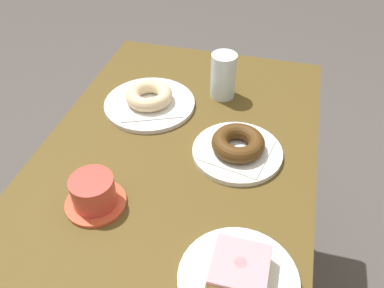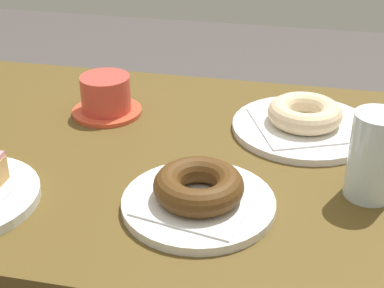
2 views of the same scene
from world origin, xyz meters
name	(u,v)px [view 2 (image 2 of 2)]	position (x,y,z in m)	size (l,w,h in m)	color
table	(166,201)	(0.00, 0.00, 0.62)	(1.05, 0.62, 0.71)	brown
plate_sugar_ring	(303,128)	(0.21, 0.12, 0.71)	(0.23, 0.23, 0.01)	white
napkin_sugar_ring	(304,124)	(0.21, 0.12, 0.72)	(0.15, 0.15, 0.00)	white
donut_sugar_ring	(305,113)	(0.21, 0.12, 0.74)	(0.12, 0.12, 0.04)	beige
plate_chocolate_ring	(198,203)	(0.08, -0.13, 0.72)	(0.20, 0.20, 0.01)	white
napkin_chocolate_ring	(199,198)	(0.08, -0.13, 0.72)	(0.14, 0.14, 0.00)	white
donut_chocolate_ring	(199,186)	(0.08, -0.13, 0.74)	(0.12, 0.12, 0.04)	#4C2F12
water_glass	(374,156)	(0.30, -0.06, 0.77)	(0.07, 0.07, 0.12)	silver
coffee_cup	(106,96)	(-0.13, 0.11, 0.74)	(0.12, 0.12, 0.07)	#DC4F31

